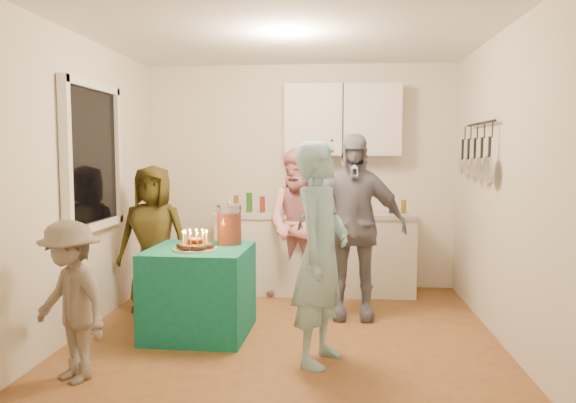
# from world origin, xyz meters

# --- Properties ---
(floor) EXTENTS (4.00, 4.00, 0.00)m
(floor) POSITION_xyz_m (0.00, 0.00, 0.00)
(floor) COLOR brown
(floor) RESTS_ON ground
(ceiling) EXTENTS (4.00, 4.00, 0.00)m
(ceiling) POSITION_xyz_m (0.00, 0.00, 2.60)
(ceiling) COLOR white
(ceiling) RESTS_ON floor
(back_wall) EXTENTS (3.60, 3.60, 0.00)m
(back_wall) POSITION_xyz_m (0.00, 2.00, 1.30)
(back_wall) COLOR silver
(back_wall) RESTS_ON floor
(left_wall) EXTENTS (4.00, 4.00, 0.00)m
(left_wall) POSITION_xyz_m (-1.80, 0.00, 1.30)
(left_wall) COLOR silver
(left_wall) RESTS_ON floor
(right_wall) EXTENTS (4.00, 4.00, 0.00)m
(right_wall) POSITION_xyz_m (1.80, 0.00, 1.30)
(right_wall) COLOR silver
(right_wall) RESTS_ON floor
(window_night) EXTENTS (0.04, 1.00, 1.20)m
(window_night) POSITION_xyz_m (-1.77, 0.30, 1.55)
(window_night) COLOR black
(window_night) RESTS_ON left_wall
(counter) EXTENTS (2.20, 0.58, 0.86)m
(counter) POSITION_xyz_m (0.20, 1.70, 0.43)
(counter) COLOR white
(counter) RESTS_ON floor
(countertop) EXTENTS (2.24, 0.62, 0.05)m
(countertop) POSITION_xyz_m (0.20, 1.70, 0.89)
(countertop) COLOR beige
(countertop) RESTS_ON counter
(upper_cabinet) EXTENTS (1.30, 0.30, 0.80)m
(upper_cabinet) POSITION_xyz_m (0.50, 1.85, 1.95)
(upper_cabinet) COLOR white
(upper_cabinet) RESTS_ON back_wall
(pot_rack) EXTENTS (0.12, 1.00, 0.60)m
(pot_rack) POSITION_xyz_m (1.72, 0.70, 1.60)
(pot_rack) COLOR black
(pot_rack) RESTS_ON right_wall
(microwave) EXTENTS (0.59, 0.47, 0.29)m
(microwave) POSITION_xyz_m (0.16, 1.70, 1.05)
(microwave) COLOR white
(microwave) RESTS_ON countertop
(party_table) EXTENTS (0.88, 0.88, 0.76)m
(party_table) POSITION_xyz_m (-0.76, 0.12, 0.38)
(party_table) COLOR #11715C
(party_table) RESTS_ON floor
(donut_cake) EXTENTS (0.38, 0.38, 0.18)m
(donut_cake) POSITION_xyz_m (-0.76, 0.03, 0.85)
(donut_cake) COLOR #381C0C
(donut_cake) RESTS_ON party_table
(punch_jar) EXTENTS (0.22, 0.22, 0.34)m
(punch_jar) POSITION_xyz_m (-0.53, 0.34, 0.93)
(punch_jar) COLOR #B7310E
(punch_jar) RESTS_ON party_table
(man_birthday) EXTENTS (0.58, 0.71, 1.67)m
(man_birthday) POSITION_xyz_m (0.31, -0.45, 0.83)
(man_birthday) COLOR #92C5D4
(man_birthday) RESTS_ON floor
(woman_back_left) EXTENTS (0.73, 0.48, 1.46)m
(woman_back_left) POSITION_xyz_m (-1.40, 0.86, 0.73)
(woman_back_left) COLOR brown
(woman_back_left) RESTS_ON floor
(woman_back_center) EXTENTS (0.93, 0.81, 1.63)m
(woman_back_center) POSITION_xyz_m (0.06, 1.34, 0.81)
(woman_back_center) COLOR pink
(woman_back_center) RESTS_ON floor
(woman_back_right) EXTENTS (1.04, 0.44, 1.77)m
(woman_back_right) POSITION_xyz_m (0.58, 0.73, 0.88)
(woman_back_right) COLOR black
(woman_back_right) RESTS_ON floor
(child_near_left) EXTENTS (0.84, 0.74, 1.13)m
(child_near_left) POSITION_xyz_m (-1.40, -0.94, 0.56)
(child_near_left) COLOR #5E554B
(child_near_left) RESTS_ON floor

